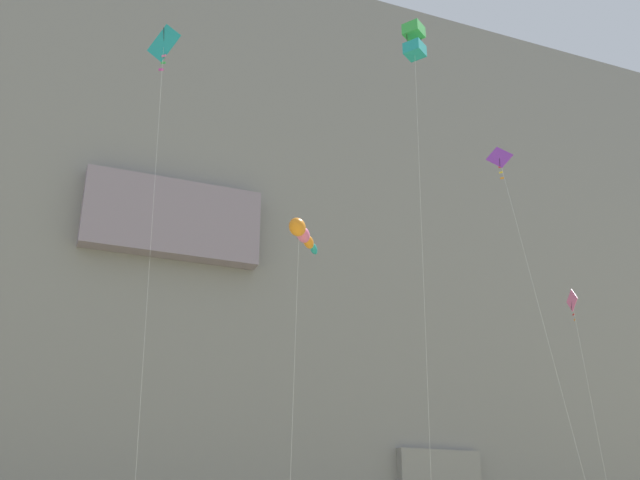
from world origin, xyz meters
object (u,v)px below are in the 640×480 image
(kite_box_high_left, at_px, (414,41))
(kite_windsock_low_center, at_px, (303,234))
(kite_diamond_far_right, at_px, (163,51))
(kite_diamond_mid_center, at_px, (575,316))
(kite_diamond_upper_right, at_px, (503,172))

(kite_box_high_left, distance_m, kite_windsock_low_center, 13.78)
(kite_box_high_left, bearing_deg, kite_diamond_far_right, 140.13)
(kite_box_high_left, distance_m, kite_diamond_far_right, 17.12)
(kite_windsock_low_center, xyz_separation_m, kite_diamond_mid_center, (16.73, -0.82, -2.87))
(kite_diamond_upper_right, distance_m, kite_diamond_far_right, 23.67)
(kite_diamond_far_right, height_order, kite_diamond_mid_center, kite_diamond_far_right)
(kite_diamond_upper_right, relative_size, kite_diamond_far_right, 0.74)
(kite_box_high_left, xyz_separation_m, kite_diamond_far_right, (-12.91, 10.79, 3.14))
(kite_diamond_upper_right, height_order, kite_windsock_low_center, kite_diamond_upper_right)
(kite_diamond_far_right, relative_size, kite_diamond_mid_center, 2.03)
(kite_diamond_upper_right, xyz_separation_m, kite_box_high_left, (-7.03, -2.18, 6.26))
(kite_diamond_upper_right, relative_size, kite_diamond_mid_center, 1.51)
(kite_box_high_left, bearing_deg, kite_windsock_low_center, 154.99)
(kite_diamond_upper_right, relative_size, kite_box_high_left, 0.84)
(kite_diamond_mid_center, bearing_deg, kite_diamond_far_right, 159.54)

